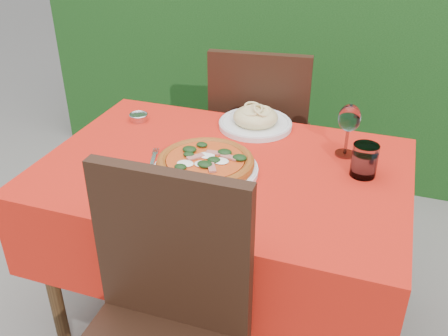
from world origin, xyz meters
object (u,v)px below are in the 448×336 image
(chair_far, at_px, (260,133))
(steel_ramekin, at_px, (139,118))
(chair_near, at_px, (158,327))
(water_glass, at_px, (364,162))
(pasta_plate, at_px, (255,120))
(pizza_plate, at_px, (205,164))
(wine_glass, at_px, (349,120))
(fork, at_px, (152,162))

(chair_far, height_order, steel_ramekin, chair_far)
(chair_near, relative_size, water_glass, 8.78)
(chair_far, xyz_separation_m, pasta_plate, (0.06, -0.32, 0.21))
(pizza_plate, bearing_deg, chair_near, -83.33)
(chair_far, xyz_separation_m, steel_ramekin, (-0.41, -0.42, 0.20))
(pasta_plate, xyz_separation_m, wine_glass, (0.37, -0.12, 0.11))
(chair_near, relative_size, steel_ramekin, 14.01)
(pizza_plate, bearing_deg, fork, 179.48)
(pizza_plate, xyz_separation_m, wine_glass, (0.43, 0.28, 0.11))
(chair_far, relative_size, pizza_plate, 2.35)
(wine_glass, bearing_deg, pasta_plate, 161.89)
(pasta_plate, bearing_deg, pizza_plate, -98.19)
(fork, relative_size, steel_ramekin, 2.62)
(chair_far, relative_size, water_glass, 8.73)
(wine_glass, relative_size, fork, 1.05)
(pasta_plate, distance_m, water_glass, 0.51)
(chair_near, bearing_deg, chair_far, 92.28)
(pizza_plate, relative_size, steel_ramekin, 5.94)
(pasta_plate, distance_m, fork, 0.48)
(chair_near, height_order, steel_ramekin, chair_near)
(wine_glass, distance_m, fork, 0.70)
(chair_near, xyz_separation_m, pasta_plate, (-0.00, 0.93, 0.21))
(water_glass, height_order, steel_ramekin, water_glass)
(steel_ramekin, bearing_deg, fork, -55.11)
(wine_glass, relative_size, steel_ramekin, 2.74)
(chair_near, bearing_deg, water_glass, 56.18)
(pasta_plate, bearing_deg, steel_ramekin, -168.14)
(wine_glass, height_order, steel_ramekin, wine_glass)
(chair_near, xyz_separation_m, pizza_plate, (-0.06, 0.52, 0.21))
(chair_near, distance_m, water_glass, 0.84)
(water_glass, bearing_deg, pasta_plate, 150.82)
(pasta_plate, height_order, wine_glass, wine_glass)
(chair_near, height_order, fork, chair_near)
(pasta_plate, xyz_separation_m, steel_ramekin, (-0.47, -0.10, -0.02))
(chair_far, relative_size, pasta_plate, 3.36)
(chair_near, distance_m, pizza_plate, 0.57)
(pasta_plate, relative_size, water_glass, 2.60)
(fork, bearing_deg, steel_ramekin, 106.62)
(pizza_plate, xyz_separation_m, pasta_plate, (0.06, 0.40, -0.00))
(water_glass, bearing_deg, steel_ramekin, 170.72)
(pizza_plate, bearing_deg, wine_glass, 33.46)
(chair_far, bearing_deg, water_glass, 124.45)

